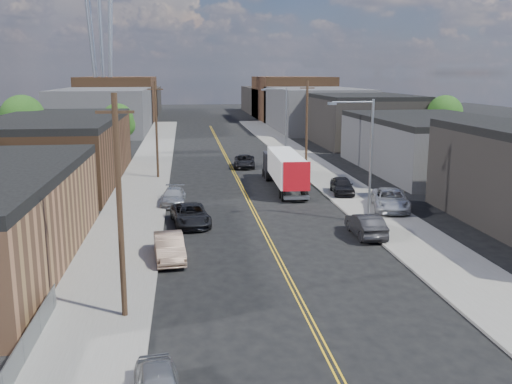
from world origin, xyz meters
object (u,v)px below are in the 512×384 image
object	(u,v)px
car_left_b	(169,247)
car_left_d	(173,197)
car_ahead_truck	(244,161)
car_left_c	(190,215)
car_right_oncoming	(366,225)
car_right_lot_a	(391,200)
car_right_lot_c	(342,185)
semi_truck	(283,167)

from	to	relation	value
car_left_b	car_left_d	size ratio (longest dim) A/B	1.01
car_left_b	car_ahead_truck	xyz separation A→B (m)	(7.90, 32.97, -0.06)
car_left_c	car_ahead_truck	xyz separation A→B (m)	(6.57, 25.16, -0.03)
car_right_oncoming	car_right_lot_a	xyz separation A→B (m)	(4.16, 6.63, 0.17)
car_left_c	car_right_lot_c	distance (m)	16.16
car_left_b	car_right_lot_c	size ratio (longest dim) A/B	1.07
car_left_c	car_left_d	size ratio (longest dim) A/B	1.15
car_left_b	car_left_c	xyz separation A→B (m)	(1.33, 7.81, -0.03)
car_right_lot_a	car_right_lot_c	size ratio (longest dim) A/B	1.32
car_ahead_truck	semi_truck	bearing A→B (deg)	-72.77
car_left_b	car_right_lot_c	distance (m)	22.25
car_left_b	car_right_lot_a	distance (m)	19.87
car_right_lot_c	car_right_lot_a	bearing A→B (deg)	-65.45
car_left_d	car_left_c	bearing A→B (deg)	-75.51
car_left_c	car_right_lot_c	bearing A→B (deg)	25.25
car_left_b	car_ahead_truck	bearing A→B (deg)	71.13
car_right_lot_c	car_ahead_truck	distance (m)	18.00
car_left_c	car_left_b	bearing A→B (deg)	-106.69
car_left_d	car_ahead_truck	bearing A→B (deg)	70.09
car_ahead_truck	car_left_d	bearing A→B (deg)	-106.90
car_left_d	car_right_lot_c	xyz separation A→B (m)	(15.00, 1.86, 0.22)
semi_truck	car_left_c	distance (m)	15.54
semi_truck	car_right_lot_c	size ratio (longest dim) A/B	3.07
semi_truck	car_left_b	distance (m)	22.92
car_right_lot_c	car_left_b	bearing A→B (deg)	-126.44
car_left_c	car_right_oncoming	xyz separation A→B (m)	(11.67, -4.43, 0.04)
semi_truck	car_right_lot_a	bearing A→B (deg)	-54.60
car_right_lot_a	semi_truck	bearing A→B (deg)	137.59
car_left_d	car_right_oncoming	xyz separation A→B (m)	(13.00, -11.19, 0.11)
car_left_c	car_ahead_truck	distance (m)	26.00
semi_truck	car_left_d	world-z (taller)	semi_truck
car_left_c	car_right_lot_a	size ratio (longest dim) A/B	0.92
semi_truck	car_right_lot_c	distance (m)	6.26
semi_truck	car_left_b	world-z (taller)	semi_truck
car_left_c	car_left_d	bearing A→B (deg)	94.18
semi_truck	car_right_lot_a	world-z (taller)	semi_truck
car_left_b	car_ahead_truck	world-z (taller)	car_left_b
car_left_d	car_right_lot_a	size ratio (longest dim) A/B	0.80
car_left_c	car_ahead_truck	size ratio (longest dim) A/B	1.04
semi_truck	car_right_lot_c	bearing A→B (deg)	-38.39
car_right_oncoming	car_right_lot_c	bearing A→B (deg)	-98.16
car_left_d	car_right_oncoming	world-z (taller)	car_right_oncoming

